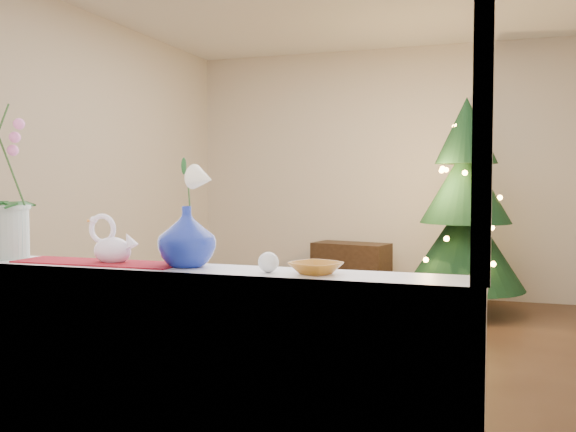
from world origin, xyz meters
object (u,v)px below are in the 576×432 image
blue_vase (187,232)px  side_table (351,270)px  xmas_tree (465,206)px  swan (112,240)px  amber_dish (316,269)px  paperweight (268,262)px

blue_vase → side_table: blue_vase is taller
blue_vase → xmas_tree: xmas_tree is taller
xmas_tree → side_table: (-1.20, 0.44, -0.72)m
swan → amber_dish: (0.84, -0.02, -0.07)m
paperweight → amber_dish: (0.17, 0.02, -0.02)m
amber_dish → xmas_tree: (0.28, 4.11, 0.08)m
swan → paperweight: (0.67, -0.04, -0.06)m
blue_vase → swan: bearing=-178.6°
side_table → blue_vase: bearing=-73.1°
amber_dish → side_table: bearing=101.5°
swan → side_table: size_ratio=0.28×
paperweight → xmas_tree: bearing=83.8°
swan → amber_dish: bearing=-8.8°
side_table → paperweight: bearing=-68.8°
amber_dish → swan: bearing=178.5°
blue_vase → xmas_tree: (0.80, 4.08, -0.03)m
swan → blue_vase: size_ratio=0.82×
xmas_tree → amber_dish: bearing=-93.9°
amber_dish → xmas_tree: bearing=86.1°
swan → paperweight: swan is taller
swan → amber_dish: 0.85m
swan → xmas_tree: bearing=67.4°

